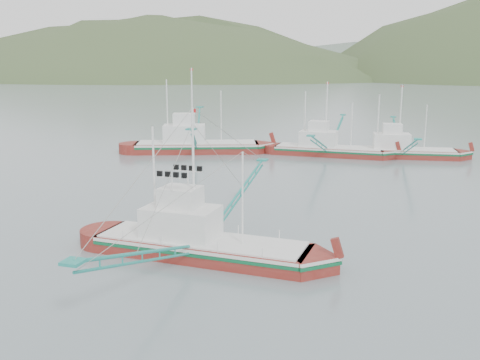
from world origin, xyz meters
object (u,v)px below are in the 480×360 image
(bg_boat_right, at_px, (401,146))
(bg_boat_far, at_px, (327,145))
(main_boat, at_px, (198,234))
(bg_boat_left, at_px, (196,135))

(bg_boat_right, bearing_deg, bg_boat_far, -179.63)
(main_boat, bearing_deg, bg_boat_right, 77.40)
(main_boat, xyz_separation_m, bg_boat_right, (11.42, 40.28, 0.08))
(bg_boat_far, bearing_deg, bg_boat_left, -169.57)
(main_boat, relative_size, bg_boat_right, 1.01)
(bg_boat_left, bearing_deg, bg_boat_right, -11.02)
(bg_boat_right, relative_size, bg_boat_left, 0.84)
(bg_boat_right, bearing_deg, bg_boat_left, -178.67)
(bg_boat_left, bearing_deg, main_boat, -87.69)
(bg_boat_right, xyz_separation_m, bg_boat_left, (-25.95, -3.84, 0.85))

